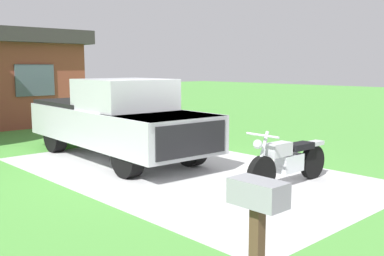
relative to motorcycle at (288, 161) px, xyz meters
The scene contains 5 objects.
ground_plane 2.30m from the motorcycle, 107.31° to the left, with size 80.00×80.00×0.00m, color #4F983E.
driveway_pad 2.30m from the motorcycle, 107.31° to the left, with size 4.80×7.95×0.01m, color #BABABA.
motorcycle is the anchor object (origin of this frame).
pickup_truck 4.44m from the motorcycle, 101.66° to the left, with size 2.31×5.72×1.90m.
mailbox 4.64m from the motorcycle, 148.38° to the right, with size 0.26×0.48×1.26m.
Camera 1 is at (-6.13, -6.83, 2.20)m, focal length 41.89 mm.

